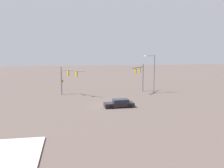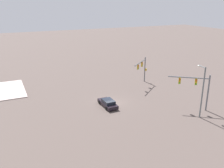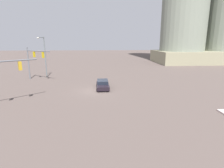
{
  "view_description": "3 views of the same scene",
  "coord_description": "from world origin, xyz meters",
  "views": [
    {
      "loc": [
        34.76,
        -6.31,
        8.12
      ],
      "look_at": [
        0.99,
        -0.09,
        3.5
      ],
      "focal_mm": 38.28,
      "sensor_mm": 36.0,
      "label": 1
    },
    {
      "loc": [
        15.78,
        34.28,
        16.07
      ],
      "look_at": [
        -0.62,
        -0.85,
        3.02
      ],
      "focal_mm": 39.38,
      "sensor_mm": 36.0,
      "label": 2
    },
    {
      "loc": [
        0.58,
        -25.05,
        6.84
      ],
      "look_at": [
        2.1,
        -2.93,
        1.57
      ],
      "focal_mm": 29.31,
      "sensor_mm": 36.0,
      "label": 3
    }
  ],
  "objects": [
    {
      "name": "sedan_car_approaching",
      "position": [
        0.99,
        1.01,
        0.57
      ],
      "size": [
        1.9,
        4.4,
        1.21
      ],
      "rotation": [
        0.0,
        0.0,
        -1.55
      ],
      "color": "black",
      "rests_on": "ground"
    },
    {
      "name": "streetlamp_curved_arm",
      "position": [
        -9.63,
        10.02,
        4.39
      ],
      "size": [
        0.78,
        2.14,
        7.56
      ],
      "rotation": [
        0.0,
        0.0,
        -1.83
      ],
      "color": "slate",
      "rests_on": "ground"
    },
    {
      "name": "traffic_signal_near_corner",
      "position": [
        -10.01,
        -6.53,
        3.65
      ],
      "size": [
        5.18,
        4.13,
        5.28
      ],
      "rotation": [
        0.0,
        0.0,
        0.69
      ],
      "color": "#5A5C62",
      "rests_on": "ground"
    },
    {
      "name": "ground_plane",
      "position": [
        0.0,
        0.0,
        0.0
      ],
      "size": [
        222.41,
        222.41,
        0.0
      ],
      "primitive_type": "plane",
      "color": "#534641"
    },
    {
      "name": "traffic_signal_opposite_side",
      "position": [
        -10.89,
        7.83,
        3.92
      ],
      "size": [
        5.02,
        3.83,
        5.73
      ],
      "rotation": [
        0.0,
        0.0,
        -0.64
      ],
      "color": "slate",
      "rests_on": "ground"
    }
  ]
}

